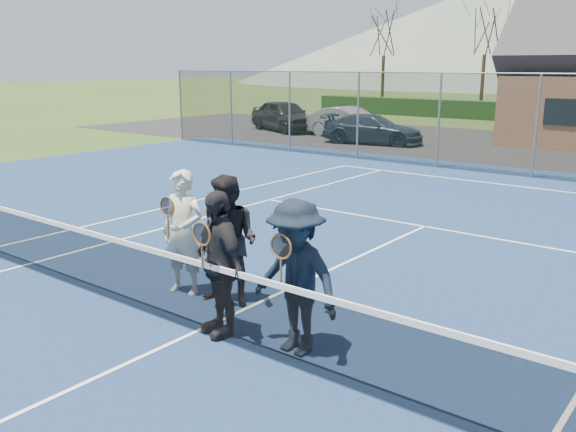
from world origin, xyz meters
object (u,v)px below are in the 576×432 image
car_b (349,122)px  player_a (183,232)px  player_b (229,241)px  tennis_net (195,293)px  player_c (219,263)px  car_a (284,116)px  car_c (373,129)px  player_d (296,278)px

car_b → player_a: 20.09m
car_b → player_b: player_b is taller
tennis_net → player_c: size_ratio=6.49×
car_a → car_c: 6.31m
player_a → tennis_net: bearing=-37.3°
car_c → player_a: (6.65, -16.77, 0.31)m
car_a → car_c: (6.07, -1.71, -0.16)m
player_b → player_d: same height
player_d → car_a: bearing=128.5°
player_b → player_d: (1.60, -0.60, -0.00)m
player_b → player_d: size_ratio=1.00×
car_a → player_b: size_ratio=2.52×
player_a → car_b: bearing=115.6°
car_a → car_b: size_ratio=1.09×
car_b → player_b: bearing=-146.6°
car_c → car_a: bearing=62.9°
player_a → player_b: (0.81, 0.09, -0.00)m
tennis_net → player_d: player_d is taller
car_c → player_d: (9.06, -17.28, 0.31)m
player_a → player_d: size_ratio=1.00×
tennis_net → player_c: player_c is taller
car_a → tennis_net: 23.78m
car_a → player_d: size_ratio=2.52×
player_a → player_b: size_ratio=1.00×
car_c → player_b: size_ratio=2.34×
tennis_net → car_c: bearing=113.8°
car_a → player_b: bearing=-121.4°
tennis_net → player_d: (1.29, 0.34, 0.38)m
player_a → player_b: 0.81m
car_c → tennis_net: 19.26m
car_b → car_c: car_b is taller
player_a → player_c: same height
car_b → player_d: player_d is taller
car_b → player_b: 20.38m
tennis_net → player_a: 1.46m
car_a → car_c: bearing=-83.4°
tennis_net → player_a: bearing=142.7°
car_c → tennis_net: (7.77, -17.62, -0.07)m
car_a → tennis_net: size_ratio=0.39×
player_a → player_c: bearing=-26.6°
car_c → tennis_net: car_c is taller
player_a → player_d: same height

